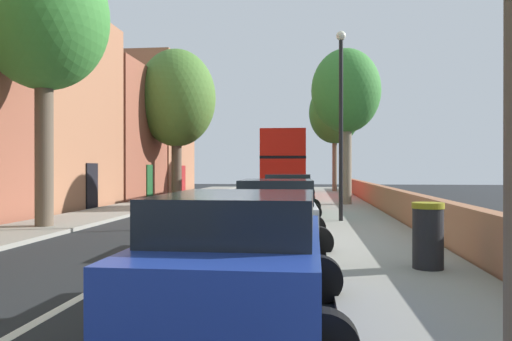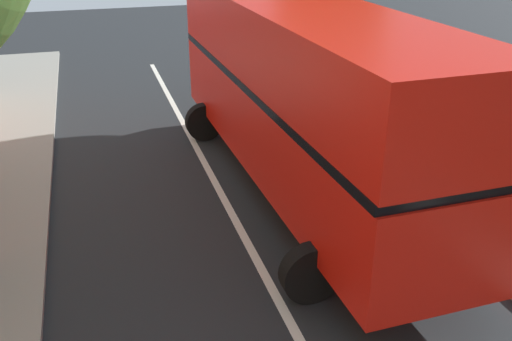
# 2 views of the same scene
# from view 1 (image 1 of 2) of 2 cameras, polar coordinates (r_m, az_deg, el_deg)

# --- Properties ---
(ground_plane) EXTENTS (84.00, 84.00, 0.00)m
(ground_plane) POSITION_cam_1_polar(r_m,az_deg,el_deg) (17.48, -4.57, -5.87)
(ground_plane) COLOR black
(road_centre_line) EXTENTS (0.16, 54.00, 0.01)m
(road_centre_line) POSITION_cam_1_polar(r_m,az_deg,el_deg) (17.48, -4.57, -5.85)
(road_centre_line) COLOR silver
(road_centre_line) RESTS_ON ground
(sidewalk_left) EXTENTS (2.60, 60.00, 0.12)m
(sidewalk_left) POSITION_cam_1_polar(r_m,az_deg,el_deg) (19.01, -19.30, -5.21)
(sidewalk_left) COLOR gray
(sidewalk_left) RESTS_ON ground
(sidewalk_right) EXTENTS (2.60, 60.00, 0.12)m
(sidewalk_right) POSITION_cam_1_polar(r_m,az_deg,el_deg) (17.24, 11.72, -5.75)
(sidewalk_right) COLOR gray
(sidewalk_right) RESTS_ON ground
(boundary_wall_right) EXTENTS (0.36, 54.00, 1.09)m
(boundary_wall_right) POSITION_cam_1_polar(r_m,az_deg,el_deg) (17.42, 16.82, -4.10)
(boundary_wall_right) COLOR #9E6647
(boundary_wall_right) RESTS_ON ground
(double_decker_bus) EXTENTS (3.72, 10.80, 4.06)m
(double_decker_bus) POSITION_cam_1_polar(r_m,az_deg,el_deg) (31.89, 3.44, 1.11)
(double_decker_bus) COLOR red
(double_decker_bus) RESTS_ON ground
(parked_car_white_right_0) EXTENTS (2.54, 4.13, 1.59)m
(parked_car_white_right_0) POSITION_cam_1_polar(r_m,az_deg,el_deg) (11.55, 2.46, -4.44)
(parked_car_white_right_0) COLOR silver
(parked_car_white_right_0) RESTS_ON ground
(parked_car_green_right_1) EXTENTS (2.45, 4.22, 1.64)m
(parked_car_green_right_1) POSITION_cam_1_polar(r_m,az_deg,el_deg) (18.64, 3.90, -2.60)
(parked_car_green_right_1) COLOR #1E6038
(parked_car_green_right_1) RESTS_ON ground
(parked_car_blue_right_3) EXTENTS (2.45, 4.22, 1.57)m
(parked_car_blue_right_3) POSITION_cam_1_polar(r_m,az_deg,el_deg) (5.61, -1.69, -9.39)
(parked_car_blue_right_3) COLOR #1E389E
(parked_car_blue_right_3) RESTS_ON ground
(street_tree_left_0) EXTENTS (3.86, 3.86, 8.53)m
(street_tree_left_0) POSITION_cam_1_polar(r_m,az_deg,el_deg) (16.75, -23.43, 15.81)
(street_tree_left_0) COLOR brown
(street_tree_left_0) RESTS_ON sidewalk_left
(street_tree_left_2) EXTENTS (4.96, 4.96, 9.31)m
(street_tree_left_2) POSITION_cam_1_polar(r_m,az_deg,el_deg) (31.79, -9.23, 8.24)
(street_tree_left_2) COLOR brown
(street_tree_left_2) RESTS_ON sidewalk_left
(street_tree_right_3) EXTENTS (3.38, 3.38, 7.61)m
(street_tree_right_3) POSITION_cam_1_polar(r_m,az_deg,el_deg) (24.67, 10.41, 8.90)
(street_tree_right_3) COLOR #7A6B56
(street_tree_right_3) RESTS_ON sidewalk_right
(street_tree_right_5) EXTENTS (3.96, 3.96, 8.48)m
(street_tree_right_5) POSITION_cam_1_polar(r_m,az_deg,el_deg) (38.66, 9.13, 6.62)
(street_tree_right_5) COLOR brown
(street_tree_right_5) RESTS_ON sidewalk_right
(lamppost_right) EXTENTS (0.32, 0.32, 6.31)m
(lamppost_right) POSITION_cam_1_polar(r_m,az_deg,el_deg) (16.64, 9.85, 6.96)
(lamppost_right) COLOR black
(lamppost_right) RESTS_ON sidewalk_right
(litter_bin_right) EXTENTS (0.55, 0.55, 1.14)m
(litter_bin_right) POSITION_cam_1_polar(r_m,az_deg,el_deg) (9.04, 19.36, -7.12)
(litter_bin_right) COLOR black
(litter_bin_right) RESTS_ON sidewalk_right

